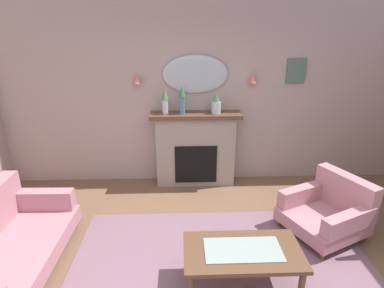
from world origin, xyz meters
The scene contains 12 objects.
wall_back centered at (0.00, 2.53, 1.36)m, with size 7.27×0.10×2.72m, color #B29993.
patterned_rug centered at (0.00, 0.20, 0.01)m, with size 3.20×2.40×0.01m, color #7F5B6B.
fireplace centered at (-0.19, 2.30, 0.57)m, with size 1.36×0.36×1.16m.
mantel_vase_left centered at (-0.64, 2.28, 1.36)m, with size 0.10×0.10×0.37m.
mantel_vase_centre centered at (-0.39, 2.28, 1.39)m, with size 0.10×0.10×0.42m.
mantel_vase_right centered at (0.11, 2.28, 1.30)m, with size 0.14×0.14×0.33m.
wall_mirror centered at (-0.19, 2.45, 1.71)m, with size 0.96×0.06×0.56m, color #B2BCC6.
wall_sconce_left centered at (-1.04, 2.40, 1.66)m, with size 0.14×0.14×0.14m, color #D17066.
wall_sconce_right centered at (0.66, 2.40, 1.66)m, with size 0.14×0.14×0.14m, color #D17066.
framed_picture centered at (1.31, 2.46, 1.75)m, with size 0.28×0.03×0.36m, color #4C6B56.
coffee_table centered at (0.14, 0.11, 0.38)m, with size 1.10×0.60×0.45m.
armchair_beside_couch centered at (1.35, 0.96, 0.31)m, with size 1.08×1.07×0.71m.
Camera 1 is at (-0.42, -2.28, 2.40)m, focal length 29.71 mm.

